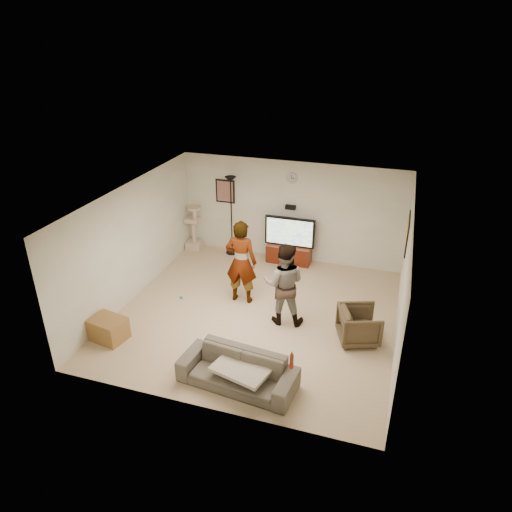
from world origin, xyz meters
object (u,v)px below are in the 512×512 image
(person_left, at_px, (241,262))
(sofa, at_px, (238,370))
(cat_tree, at_px, (193,227))
(beer_bottle, at_px, (292,361))
(armchair, at_px, (359,325))
(side_table, at_px, (108,329))
(person_right, at_px, (284,284))
(floor_lamp, at_px, (231,216))
(tv, at_px, (290,232))
(tv_stand, at_px, (289,254))

(person_left, relative_size, sofa, 0.95)
(cat_tree, relative_size, beer_bottle, 4.83)
(armchair, height_order, side_table, armchair)
(person_right, distance_m, sofa, 2.11)
(person_left, xyz_separation_m, armchair, (2.56, -0.70, -0.58))
(floor_lamp, bearing_deg, beer_bottle, -59.69)
(side_table, bearing_deg, floor_lamp, 77.69)
(person_right, distance_m, side_table, 3.43)
(floor_lamp, relative_size, person_left, 1.11)
(tv, relative_size, side_table, 1.89)
(tv_stand, xyz_separation_m, beer_bottle, (1.18, -4.60, 0.46))
(person_left, height_order, person_right, person_left)
(tv_stand, height_order, person_left, person_left)
(sofa, bearing_deg, person_left, 114.13)
(tv, height_order, sofa, tv)
(armchair, bearing_deg, person_right, 62.89)
(person_right, relative_size, sofa, 0.87)
(beer_bottle, bearing_deg, armchair, 65.04)
(tv_stand, relative_size, person_right, 0.64)
(floor_lamp, relative_size, armchair, 2.79)
(armchair, bearing_deg, cat_tree, 39.34)
(tv, distance_m, side_table, 4.86)
(tv, relative_size, person_left, 0.67)
(person_left, distance_m, armchair, 2.71)
(cat_tree, bearing_deg, person_right, -39.64)
(person_right, bearing_deg, sofa, 75.18)
(tv, bearing_deg, beer_bottle, -75.56)
(person_left, bearing_deg, armchair, 163.37)
(cat_tree, bearing_deg, tv_stand, 0.11)
(person_right, height_order, side_table, person_right)
(beer_bottle, bearing_deg, sofa, 180.00)
(person_left, xyz_separation_m, person_right, (1.05, -0.50, -0.07))
(person_left, xyz_separation_m, beer_bottle, (1.71, -2.52, -0.23))
(person_left, relative_size, side_table, 2.82)
(floor_lamp, distance_m, beer_bottle, 5.39)
(armchair, relative_size, side_table, 1.12)
(cat_tree, xyz_separation_m, person_right, (3.11, -2.57, 0.24))
(sofa, bearing_deg, cat_tree, 128.16)
(cat_tree, xyz_separation_m, side_table, (0.13, -4.15, -0.39))
(floor_lamp, bearing_deg, cat_tree, -177.27)
(person_left, height_order, side_table, person_left)
(cat_tree, xyz_separation_m, person_left, (2.05, -2.08, 0.31))
(person_left, distance_m, side_table, 2.92)
(cat_tree, relative_size, person_right, 0.71)
(sofa, relative_size, beer_bottle, 7.74)
(tv_stand, bearing_deg, person_right, -78.39)
(tv, relative_size, beer_bottle, 4.93)
(side_table, bearing_deg, person_left, 47.19)
(sofa, xyz_separation_m, armchair, (1.74, 1.82, 0.05))
(tv, bearing_deg, tv_stand, 0.00)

